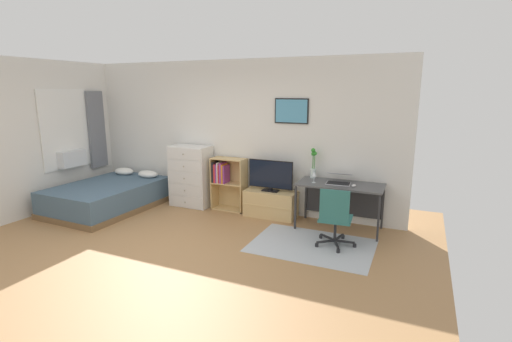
{
  "coord_description": "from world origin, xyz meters",
  "views": [
    {
      "loc": [
        3.14,
        -3.63,
        2.17
      ],
      "look_at": [
        0.85,
        1.5,
        0.95
      ],
      "focal_mm": 26.22,
      "sensor_mm": 36.0,
      "label": 1
    }
  ],
  "objects_px": {
    "bamboo_vase": "(313,164)",
    "tv_stand": "(271,204)",
    "bed": "(108,196)",
    "television": "(271,176)",
    "bookshelf": "(226,179)",
    "computer_mouse": "(354,186)",
    "office_chair": "(335,216)",
    "laptop": "(339,179)",
    "wine_glass": "(314,174)",
    "dresser": "(191,176)",
    "desk": "(341,191)"
  },
  "relations": [
    {
      "from": "dresser",
      "to": "office_chair",
      "type": "height_order",
      "value": "dresser"
    },
    {
      "from": "bed",
      "to": "tv_stand",
      "type": "relative_size",
      "value": 2.29
    },
    {
      "from": "office_chair",
      "to": "bamboo_vase",
      "type": "distance_m",
      "value": 1.25
    },
    {
      "from": "dresser",
      "to": "television",
      "type": "height_order",
      "value": "dresser"
    },
    {
      "from": "laptop",
      "to": "bamboo_vase",
      "type": "relative_size",
      "value": 0.85
    },
    {
      "from": "television",
      "to": "office_chair",
      "type": "relative_size",
      "value": 0.93
    },
    {
      "from": "office_chair",
      "to": "laptop",
      "type": "xyz_separation_m",
      "value": [
        -0.13,
        0.8,
        0.35
      ]
    },
    {
      "from": "dresser",
      "to": "bamboo_vase",
      "type": "relative_size",
      "value": 2.3
    },
    {
      "from": "computer_mouse",
      "to": "office_chair",
      "type": "bearing_deg",
      "value": -101.22
    },
    {
      "from": "television",
      "to": "office_chair",
      "type": "bearing_deg",
      "value": -32.64
    },
    {
      "from": "bamboo_vase",
      "to": "wine_glass",
      "type": "relative_size",
      "value": 2.78
    },
    {
      "from": "office_chair",
      "to": "bamboo_vase",
      "type": "relative_size",
      "value": 1.72
    },
    {
      "from": "tv_stand",
      "to": "television",
      "type": "xyz_separation_m",
      "value": [
        0.0,
        -0.02,
        0.5
      ]
    },
    {
      "from": "television",
      "to": "computer_mouse",
      "type": "relative_size",
      "value": 7.65
    },
    {
      "from": "desk",
      "to": "office_chair",
      "type": "xyz_separation_m",
      "value": [
        0.09,
        -0.82,
        -0.15
      ]
    },
    {
      "from": "bamboo_vase",
      "to": "tv_stand",
      "type": "bearing_deg",
      "value": -170.98
    },
    {
      "from": "tv_stand",
      "to": "office_chair",
      "type": "height_order",
      "value": "office_chair"
    },
    {
      "from": "bed",
      "to": "bookshelf",
      "type": "height_order",
      "value": "bookshelf"
    },
    {
      "from": "bamboo_vase",
      "to": "wine_glass",
      "type": "xyz_separation_m",
      "value": [
        0.11,
        -0.32,
        -0.1
      ]
    },
    {
      "from": "desk",
      "to": "wine_glass",
      "type": "xyz_separation_m",
      "value": [
        -0.4,
        -0.17,
        0.26
      ]
    },
    {
      "from": "bed",
      "to": "computer_mouse",
      "type": "height_order",
      "value": "computer_mouse"
    },
    {
      "from": "bookshelf",
      "to": "television",
      "type": "distance_m",
      "value": 0.93
    },
    {
      "from": "laptop",
      "to": "computer_mouse",
      "type": "xyz_separation_m",
      "value": [
        0.25,
        -0.15,
        -0.05
      ]
    },
    {
      "from": "television",
      "to": "bamboo_vase",
      "type": "distance_m",
      "value": 0.76
    },
    {
      "from": "bookshelf",
      "to": "wine_glass",
      "type": "relative_size",
      "value": 5.36
    },
    {
      "from": "bookshelf",
      "to": "computer_mouse",
      "type": "relative_size",
      "value": 9.28
    },
    {
      "from": "desk",
      "to": "wine_glass",
      "type": "height_order",
      "value": "wine_glass"
    },
    {
      "from": "bed",
      "to": "television",
      "type": "height_order",
      "value": "television"
    },
    {
      "from": "bookshelf",
      "to": "television",
      "type": "relative_size",
      "value": 1.21
    },
    {
      "from": "dresser",
      "to": "tv_stand",
      "type": "relative_size",
      "value": 1.28
    },
    {
      "from": "bamboo_vase",
      "to": "bookshelf",
      "type": "bearing_deg",
      "value": -177.96
    },
    {
      "from": "dresser",
      "to": "wine_glass",
      "type": "bearing_deg",
      "value": -4.57
    },
    {
      "from": "tv_stand",
      "to": "laptop",
      "type": "xyz_separation_m",
      "value": [
        1.18,
        -0.06,
        0.57
      ]
    },
    {
      "from": "computer_mouse",
      "to": "bookshelf",
      "type": "bearing_deg",
      "value": 173.66
    },
    {
      "from": "tv_stand",
      "to": "computer_mouse",
      "type": "height_order",
      "value": "computer_mouse"
    },
    {
      "from": "dresser",
      "to": "bookshelf",
      "type": "height_order",
      "value": "dresser"
    },
    {
      "from": "bed",
      "to": "bookshelf",
      "type": "distance_m",
      "value": 2.22
    },
    {
      "from": "laptop",
      "to": "wine_glass",
      "type": "relative_size",
      "value": 2.35
    },
    {
      "from": "desk",
      "to": "laptop",
      "type": "relative_size",
      "value": 3.12
    },
    {
      "from": "bamboo_vase",
      "to": "wine_glass",
      "type": "bearing_deg",
      "value": -71.82
    },
    {
      "from": "office_chair",
      "to": "computer_mouse",
      "type": "height_order",
      "value": "office_chair"
    },
    {
      "from": "wine_glass",
      "to": "computer_mouse",
      "type": "bearing_deg",
      "value": 0.41
    },
    {
      "from": "desk",
      "to": "laptop",
      "type": "xyz_separation_m",
      "value": [
        -0.03,
        -0.02,
        0.19
      ]
    },
    {
      "from": "laptop",
      "to": "wine_glass",
      "type": "height_order",
      "value": "wine_glass"
    },
    {
      "from": "dresser",
      "to": "bookshelf",
      "type": "relative_size",
      "value": 1.19
    },
    {
      "from": "computer_mouse",
      "to": "bamboo_vase",
      "type": "distance_m",
      "value": 0.82
    },
    {
      "from": "bookshelf",
      "to": "office_chair",
      "type": "distance_m",
      "value": 2.39
    },
    {
      "from": "tv_stand",
      "to": "desk",
      "type": "distance_m",
      "value": 1.27
    },
    {
      "from": "wine_glass",
      "to": "office_chair",
      "type": "bearing_deg",
      "value": -52.83
    },
    {
      "from": "television",
      "to": "wine_glass",
      "type": "height_order",
      "value": "television"
    }
  ]
}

